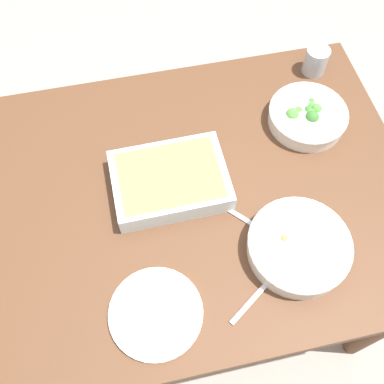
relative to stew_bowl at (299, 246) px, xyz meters
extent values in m
plane|color=#9E9389|center=(-0.22, 0.22, -0.77)|extent=(6.00, 6.00, 0.00)
cube|color=brown|center=(-0.22, 0.22, -0.05)|extent=(1.20, 0.90, 0.04)
cylinder|color=brown|center=(-0.76, 0.61, -0.42)|extent=(0.06, 0.06, 0.70)
cylinder|color=brown|center=(0.32, 0.61, -0.42)|extent=(0.06, 0.06, 0.70)
cylinder|color=white|center=(0.00, 0.00, 0.00)|extent=(0.25, 0.25, 0.05)
torus|color=white|center=(0.00, 0.00, 0.02)|extent=(0.25, 0.25, 0.01)
cylinder|color=#B2844C|center=(0.00, 0.00, 0.00)|extent=(0.20, 0.20, 0.03)
sphere|color=silver|center=(0.00, 0.00, 0.02)|extent=(0.02, 0.02, 0.02)
sphere|color=#C66633|center=(0.02, -0.01, 0.01)|extent=(0.01, 0.01, 0.01)
sphere|color=#C66633|center=(0.01, 0.02, 0.02)|extent=(0.01, 0.01, 0.01)
sphere|color=#B2844C|center=(-0.04, 0.02, 0.02)|extent=(0.02, 0.02, 0.02)
sphere|color=#C66633|center=(0.01, 0.04, 0.01)|extent=(0.01, 0.01, 0.01)
cylinder|color=white|center=(0.16, 0.38, -0.01)|extent=(0.22, 0.22, 0.05)
torus|color=white|center=(0.16, 0.38, 0.01)|extent=(0.23, 0.23, 0.01)
cylinder|color=#8CB272|center=(0.16, 0.38, 0.00)|extent=(0.18, 0.18, 0.02)
sphere|color=#569E42|center=(0.13, 0.39, 0.01)|extent=(0.02, 0.02, 0.02)
sphere|color=#478C38|center=(0.18, 0.42, 0.01)|extent=(0.02, 0.02, 0.02)
sphere|color=#3D7A33|center=(0.16, 0.36, 0.02)|extent=(0.04, 0.04, 0.04)
sphere|color=#569E42|center=(0.18, 0.39, 0.01)|extent=(0.03, 0.03, 0.03)
sphere|color=#569E42|center=(0.17, 0.40, 0.01)|extent=(0.03, 0.03, 0.03)
sphere|color=#569E42|center=(0.11, 0.38, 0.02)|extent=(0.04, 0.04, 0.04)
sphere|color=#3D7A33|center=(0.17, 0.39, 0.01)|extent=(0.02, 0.02, 0.02)
sphere|color=#569E42|center=(0.16, 0.38, 0.01)|extent=(0.03, 0.03, 0.03)
sphere|color=#3D7A33|center=(0.16, 0.39, 0.01)|extent=(0.03, 0.03, 0.03)
cube|color=silver|center=(-0.27, 0.25, 0.00)|extent=(0.30, 0.22, 0.06)
cube|color=#DBAD56|center=(-0.27, 0.25, 0.01)|extent=(0.27, 0.20, 0.04)
cylinder|color=#B2BCC6|center=(0.25, 0.57, 0.01)|extent=(0.07, 0.07, 0.08)
cylinder|color=black|center=(0.25, 0.57, 0.00)|extent=(0.06, 0.06, 0.05)
cylinder|color=white|center=(-0.37, -0.08, -0.03)|extent=(0.22, 0.22, 0.01)
cube|color=silver|center=(-0.15, -0.10, -0.03)|extent=(0.12, 0.09, 0.01)
ellipsoid|color=silver|center=(-0.08, -0.05, -0.03)|extent=(0.05, 0.04, 0.01)
cube|color=silver|center=(-0.10, 0.11, -0.03)|extent=(0.10, 0.11, 0.01)
cube|color=silver|center=(-0.16, 0.17, -0.03)|extent=(0.05, 0.05, 0.01)
camera|label=1|loc=(-0.34, -0.34, 1.01)|focal=41.47mm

